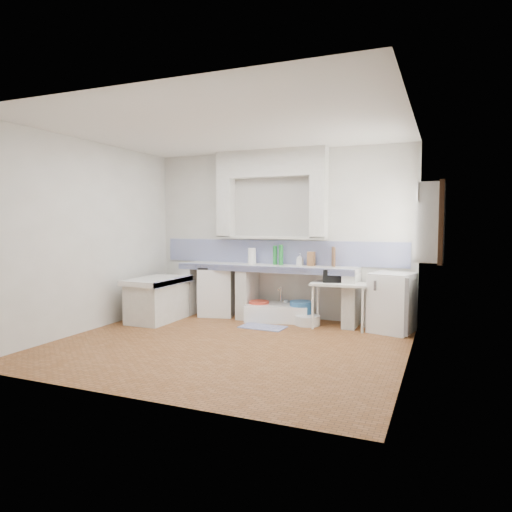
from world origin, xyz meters
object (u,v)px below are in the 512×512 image
at_px(sink, 277,313).
at_px(fridge, 392,303).
at_px(stove, 217,292).
at_px(side_table, 339,306).

height_order(sink, fridge, fridge).
distance_m(stove, side_table, 2.17).
relative_size(stove, side_table, 0.97).
bearing_deg(sink, stove, 164.75).
relative_size(sink, side_table, 1.20).
distance_m(side_table, fridge, 0.77).
relative_size(stove, sink, 0.81).
xyz_separation_m(sink, fridge, (1.81, -0.09, 0.31)).
xyz_separation_m(sink, side_table, (1.06, -0.16, 0.23)).
height_order(stove, side_table, stove).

